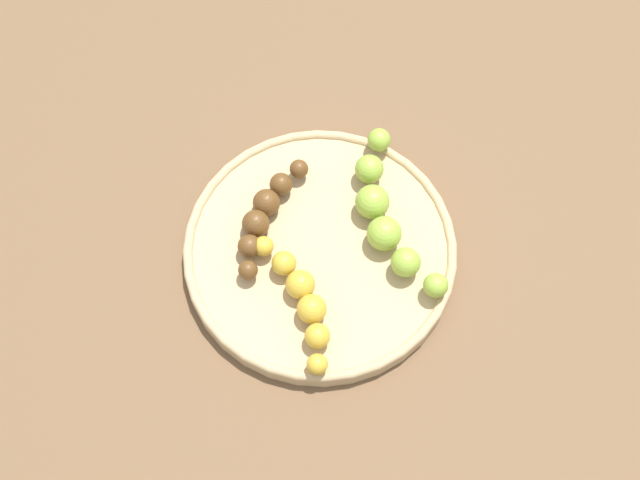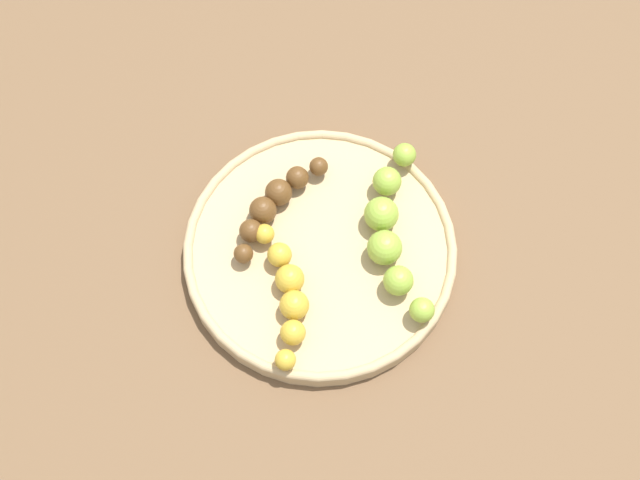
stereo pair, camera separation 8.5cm
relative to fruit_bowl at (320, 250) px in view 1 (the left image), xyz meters
name	(u,v)px [view 1 (the left image)]	position (x,y,z in m)	size (l,w,h in m)	color
ground_plane	(320,255)	(0.00, 0.00, -0.01)	(2.40, 2.40, 0.00)	brown
fruit_bowl	(320,250)	(0.00, 0.00, 0.00)	(0.28, 0.28, 0.02)	tan
banana_spotted	(301,299)	(0.02, -0.06, 0.02)	(0.13, 0.09, 0.03)	gold
banana_green	(386,215)	(0.04, 0.06, 0.02)	(0.16, 0.14, 0.04)	#8CAD38
banana_overripe	(265,214)	(-0.06, 0.00, 0.02)	(0.05, 0.14, 0.03)	#593819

